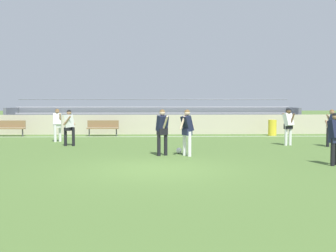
{
  "coord_description": "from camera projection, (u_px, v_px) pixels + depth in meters",
  "views": [
    {
      "loc": [
        0.01,
        -11.48,
        1.95
      ],
      "look_at": [
        0.53,
        5.67,
        0.92
      ],
      "focal_mm": 42.31,
      "sensor_mm": 36.0,
      "label": 1
    }
  ],
  "objects": [
    {
      "name": "player_dark_wide_right",
      "position": [
        162.0,
        128.0,
        14.39
      ],
      "size": [
        0.49,
        0.65,
        1.69
      ],
      "color": "black",
      "rests_on": "ground"
    },
    {
      "name": "field_line_sideline",
      "position": [
        156.0,
        137.0,
        22.43
      ],
      "size": [
        44.0,
        0.12,
        0.01
      ],
      "primitive_type": "cube",
      "color": "white",
      "rests_on": "ground"
    },
    {
      "name": "bleacher_stand",
      "position": [
        154.0,
        118.0,
        26.28
      ],
      "size": [
        18.83,
        2.86,
        2.18
      ],
      "color": "#B2B2B7",
      "rests_on": "ground"
    },
    {
      "name": "bench_centre_sideline",
      "position": [
        9.0,
        127.0,
        22.64
      ],
      "size": [
        1.8,
        0.4,
        0.9
      ],
      "color": "olive",
      "rests_on": "ground"
    },
    {
      "name": "player_dark_pressing_high",
      "position": [
        187.0,
        128.0,
        14.29
      ],
      "size": [
        0.6,
        0.51,
        1.69
      ],
      "color": "white",
      "rests_on": "ground"
    },
    {
      "name": "player_dark_overlapping",
      "position": [
        332.0,
        125.0,
        17.28
      ],
      "size": [
        0.53,
        0.63,
        1.64
      ],
      "color": "black",
      "rests_on": "ground"
    },
    {
      "name": "player_white_wide_left",
      "position": [
        57.0,
        122.0,
        19.48
      ],
      "size": [
        0.44,
        0.48,
        1.63
      ],
      "color": "white",
      "rests_on": "ground"
    },
    {
      "name": "trash_bin",
      "position": [
        272.0,
        128.0,
        23.07
      ],
      "size": [
        0.48,
        0.48,
        0.93
      ],
      "primitive_type": "cylinder",
      "color": "yellow",
      "rests_on": "ground"
    },
    {
      "name": "ground_plane",
      "position": [
        156.0,
        169.0,
        11.57
      ],
      "size": [
        160.0,
        160.0,
        0.0
      ],
      "primitive_type": "plane",
      "color": "#4C6B30"
    },
    {
      "name": "sideline_wall",
      "position": [
        156.0,
        124.0,
        24.07
      ],
      "size": [
        48.0,
        0.16,
        1.19
      ],
      "primitive_type": "cube",
      "color": "beige",
      "rests_on": "ground"
    },
    {
      "name": "player_dark_trailing_run",
      "position": [
        335.0,
        134.0,
        12.15
      ],
      "size": [
        0.48,
        0.6,
        1.63
      ],
      "color": "black",
      "rests_on": "ground"
    },
    {
      "name": "bench_near_bin",
      "position": [
        103.0,
        127.0,
        22.8
      ],
      "size": [
        1.8,
        0.4,
        0.9
      ],
      "color": "olive",
      "rests_on": "ground"
    },
    {
      "name": "player_white_deep_cover",
      "position": [
        288.0,
        123.0,
        17.8
      ],
      "size": [
        0.51,
        0.55,
        1.67
      ],
      "color": "white",
      "rests_on": "ground"
    },
    {
      "name": "soccer_ball",
      "position": [
        179.0,
        151.0,
        15.05
      ],
      "size": [
        0.22,
        0.22,
        0.22
      ],
      "primitive_type": "sphere",
      "color": "white",
      "rests_on": "ground"
    },
    {
      "name": "player_white_dropping_back",
      "position": [
        69.0,
        125.0,
        17.6
      ],
      "size": [
        0.49,
        0.63,
        1.62
      ],
      "color": "black",
      "rests_on": "ground"
    }
  ]
}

